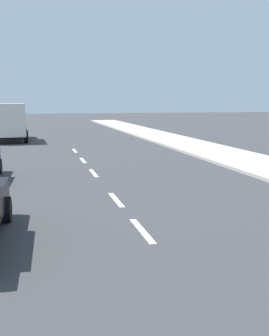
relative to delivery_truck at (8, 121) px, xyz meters
name	(u,v)px	position (x,y,z in m)	size (l,w,h in m)	color
ground_plane	(91,171)	(4.19, -14.31, -1.50)	(160.00, 160.00, 0.00)	#38383A
sidewalk_strip	(232,157)	(11.99, -12.31, -1.43)	(3.60, 80.00, 0.14)	#B2ADA3
lane_stripe_3	(142,230)	(4.19, -22.57, -1.50)	(0.16, 1.80, 0.01)	white
lane_stripe_4	(116,200)	(4.19, -19.57, -1.50)	(0.16, 1.80, 0.01)	white
lane_stripe_5	(94,173)	(4.19, -14.93, -1.50)	(0.16, 1.80, 0.01)	white
lane_stripe_6	(83,160)	(4.19, -11.27, -1.50)	(0.16, 1.80, 0.01)	white
lane_stripe_7	(75,151)	(4.19, -7.19, -1.50)	(0.16, 1.80, 0.01)	white
delivery_truck	(8,121)	(0.00, 0.00, 0.00)	(2.88, 6.34, 2.80)	maroon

